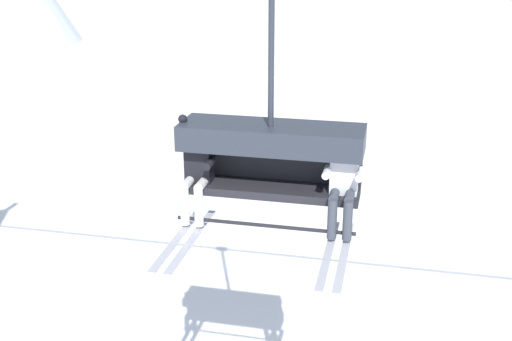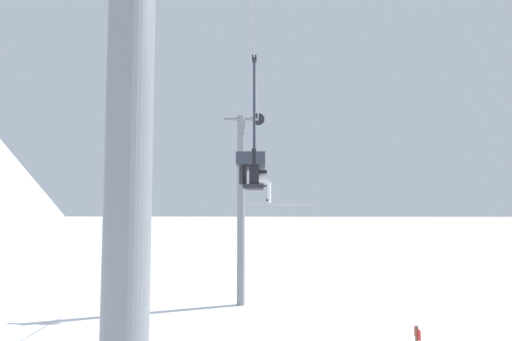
% 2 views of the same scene
% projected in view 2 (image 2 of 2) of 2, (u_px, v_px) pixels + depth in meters
% --- Properties ---
extents(lift_tower_near, '(0.36, 1.88, 8.68)m').
position_uv_depth(lift_tower_near, '(130.00, 225.00, 3.07)').
color(lift_tower_near, slate).
rests_on(lift_tower_near, ground_plane).
extents(lift_tower_far, '(0.36, 1.88, 8.68)m').
position_uv_depth(lift_tower_far, '(241.00, 204.00, 18.14)').
color(lift_tower_far, slate).
rests_on(lift_tower_far, ground_plane).
extents(lift_cable, '(17.12, 0.05, 0.05)m').
position_uv_depth(lift_cable, '(255.00, 64.00, 10.87)').
color(lift_cable, slate).
extents(chairlift_chair, '(2.19, 0.74, 3.80)m').
position_uv_depth(chairlift_chair, '(251.00, 166.00, 10.28)').
color(chairlift_chair, '#232328').
extents(skier_black, '(0.48, 1.70, 1.34)m').
position_uv_depth(skier_black, '(259.00, 176.00, 9.37)').
color(skier_black, black).
extents(skier_white, '(0.46, 1.70, 1.23)m').
position_uv_depth(skier_white, '(260.00, 181.00, 11.14)').
color(skier_white, silver).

